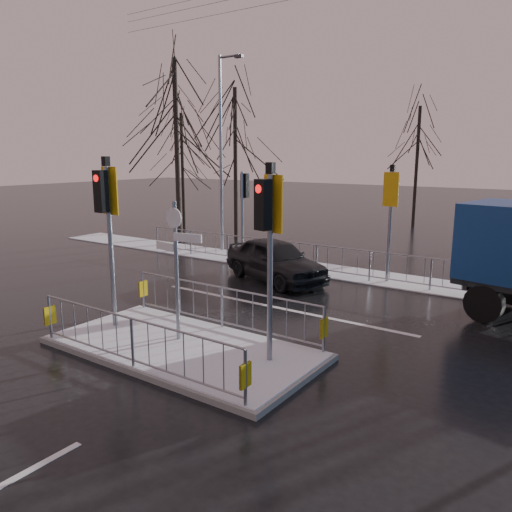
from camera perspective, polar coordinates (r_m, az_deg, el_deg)
The scene contains 11 objects.
ground at distance 11.16m, azimuth -8.39°, elevation -10.66°, with size 120.00×120.00×0.00m, color black.
snow_verge at distance 18.08m, azimuth 10.58°, elevation -2.01°, with size 30.00×2.00×0.04m, color white.
lane_markings at distance 10.94m, azimuth -9.60°, elevation -11.15°, with size 8.00×11.38×0.01m.
traffic_island at distance 11.03m, azimuth -8.45°, elevation -8.75°, with size 6.00×3.04×4.15m.
far_kerb_fixtures at distance 17.30m, azimuth 10.89°, elevation 0.76°, with size 18.00×0.65×3.83m.
car_far_lane at distance 16.76m, azimuth 2.21°, elevation -0.44°, with size 1.69×4.21×1.43m, color black.
tree_near_a at distance 25.62m, azimuth -9.16°, elevation 15.69°, with size 4.75×4.75×8.97m.
tree_near_b at distance 25.09m, azimuth -2.39°, elevation 13.70°, with size 4.00×4.00×7.55m.
tree_near_c at distance 28.74m, azimuth -8.47°, elevation 12.03°, with size 3.50×3.50×6.61m.
tree_far_a at distance 30.86m, azimuth 18.03°, elevation 12.16°, with size 3.75×3.75×7.08m.
street_lamp_left at distance 21.74m, azimuth -3.90°, elevation 12.30°, with size 1.25×0.18×8.20m.
Camera 1 is at (7.15, -7.47, 4.19)m, focal length 35.00 mm.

